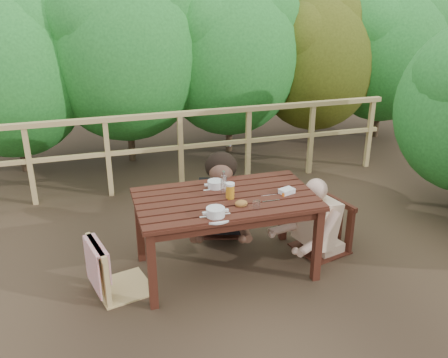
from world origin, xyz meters
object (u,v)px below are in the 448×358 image
object	(u,v)px
chair_left	(120,241)
diner_right	(327,190)
woman	(221,167)
butter_tub	(287,192)
soup_far	(215,185)
table	(226,235)
chair_far	(222,194)
chair_right	(323,207)
beer_glass	(230,191)
bottle	(224,184)
tumbler	(257,205)
soup_near	(216,213)
bread_roll	(241,204)

from	to	relation	value
chair_left	diner_right	size ratio (longest dim) A/B	0.73
woman	butter_tub	xyz separation A→B (m)	(0.38, -0.84, 0.04)
woman	soup_far	distance (m)	0.58
table	chair_left	bearing A→B (deg)	-177.36
chair_far	chair_right	xyz separation A→B (m)	(0.84, -0.66, 0.04)
beer_glass	table	bearing A→B (deg)	141.47
bottle	diner_right	bearing A→B (deg)	1.05
bottle	table	bearing A→B (deg)	-89.97
beer_glass	bottle	world-z (taller)	bottle
soup_far	tumbler	xyz separation A→B (m)	(0.22, -0.51, -0.00)
woman	soup_far	bearing A→B (deg)	85.04
soup_near	butter_tub	world-z (taller)	soup_near
woman	tumbler	bearing A→B (deg)	106.77
chair_right	bread_roll	world-z (taller)	chair_right
table	bottle	bearing A→B (deg)	90.03
bread_roll	tumbler	bearing A→B (deg)	-35.73
soup_near	chair_right	bearing A→B (deg)	19.02
soup_near	bottle	size ratio (longest dim) A/B	1.11
woman	beer_glass	distance (m)	0.80
chair_right	butter_tub	bearing A→B (deg)	-85.84
butter_tub	diner_right	bearing A→B (deg)	-0.37
bottle	chair_right	bearing A→B (deg)	1.08
chair_far	beer_glass	size ratio (longest dim) A/B	5.71
soup_near	soup_far	size ratio (longest dim) A/B	1.06
table	soup_far	bearing A→B (deg)	98.11
woman	soup_far	xyz separation A→B (m)	(-0.21, -0.53, 0.05)
beer_glass	tumbler	distance (m)	0.31
chair_right	bread_roll	xyz separation A→B (m)	(-0.94, -0.29, 0.29)
table	chair_right	bearing A→B (deg)	4.38
soup_near	bottle	distance (m)	0.44
bottle	chair_far	bearing A→B (deg)	75.62
butter_tub	chair_left	bearing A→B (deg)	160.37
table	tumbler	distance (m)	0.53
chair_left	woman	bearing A→B (deg)	-68.19
diner_right	bottle	world-z (taller)	diner_right
table	butter_tub	bearing A→B (deg)	-8.44
soup_near	beer_glass	distance (m)	0.38
bottle	beer_glass	bearing A→B (deg)	-68.56
soup_near	beer_glass	xyz separation A→B (m)	(0.22, 0.31, 0.03)
table	bottle	world-z (taller)	bottle
bottle	butter_tub	distance (m)	0.57
bread_roll	tumbler	distance (m)	0.14
woman	bottle	size ratio (longest dim) A/B	6.14
table	bottle	distance (m)	0.49
table	chair_far	bearing A→B (deg)	76.72
table	chair_left	xyz separation A→B (m)	(-0.95, -0.04, 0.11)
soup_far	beer_glass	world-z (taller)	beer_glass
chair_far	soup_near	size ratio (longest dim) A/B	3.33
chair_left	chair_right	bearing A→B (deg)	-100.06
chair_left	soup_near	world-z (taller)	chair_left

